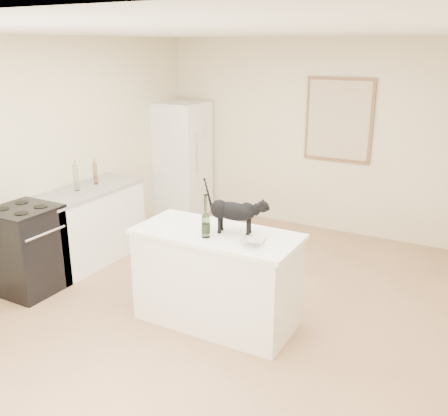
% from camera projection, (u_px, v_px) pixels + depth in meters
% --- Properties ---
extents(floor, '(5.50, 5.50, 0.00)m').
position_uv_depth(floor, '(218.00, 309.00, 4.98)').
color(floor, tan).
rests_on(floor, ground).
extents(ceiling, '(5.50, 5.50, 0.00)m').
position_uv_depth(ceiling, '(217.00, 32.00, 4.18)').
color(ceiling, white).
rests_on(ceiling, ground).
extents(wall_back, '(4.50, 0.00, 4.50)m').
position_uv_depth(wall_back, '(317.00, 137.00, 6.87)').
color(wall_back, beige).
rests_on(wall_back, ground).
extents(wall_left, '(0.00, 5.50, 5.50)m').
position_uv_depth(wall_left, '(43.00, 157.00, 5.61)').
color(wall_left, beige).
rests_on(wall_left, ground).
extents(island_base, '(1.44, 0.67, 0.86)m').
position_uv_depth(island_base, '(217.00, 280.00, 4.64)').
color(island_base, white).
rests_on(island_base, floor).
extents(island_top, '(1.50, 0.70, 0.04)m').
position_uv_depth(island_top, '(216.00, 234.00, 4.50)').
color(island_top, white).
rests_on(island_top, island_base).
extents(left_cabinets, '(0.60, 1.40, 0.86)m').
position_uv_depth(left_cabinets, '(88.00, 227.00, 6.00)').
color(left_cabinets, white).
rests_on(left_cabinets, floor).
extents(left_countertop, '(0.62, 1.44, 0.04)m').
position_uv_depth(left_countertop, '(85.00, 190.00, 5.86)').
color(left_countertop, gray).
rests_on(left_countertop, left_cabinets).
extents(stove, '(0.60, 0.60, 0.90)m').
position_uv_depth(stove, '(27.00, 251.00, 5.24)').
color(stove, black).
rests_on(stove, floor).
extents(fridge, '(0.68, 0.68, 1.70)m').
position_uv_depth(fridge, '(182.00, 159.00, 7.57)').
color(fridge, white).
rests_on(fridge, floor).
extents(artwork_frame, '(0.90, 0.03, 1.10)m').
position_uv_depth(artwork_frame, '(339.00, 120.00, 6.63)').
color(artwork_frame, brown).
rests_on(artwork_frame, wall_back).
extents(artwork_canvas, '(0.82, 0.00, 1.02)m').
position_uv_depth(artwork_canvas, '(338.00, 120.00, 6.62)').
color(artwork_canvas, beige).
rests_on(artwork_canvas, wall_back).
extents(black_cat, '(0.54, 0.27, 0.36)m').
position_uv_depth(black_cat, '(234.00, 214.00, 4.42)').
color(black_cat, black).
rests_on(black_cat, island_top).
extents(wine_bottle, '(0.08, 0.08, 0.34)m').
position_uv_depth(wine_bottle, '(206.00, 219.00, 4.32)').
color(wine_bottle, '#295120').
rests_on(wine_bottle, island_top).
extents(glass_bowl, '(0.24, 0.24, 0.05)m').
position_uv_depth(glass_bowl, '(253.00, 243.00, 4.18)').
color(glass_bowl, white).
rests_on(glass_bowl, island_top).
extents(fridge_paper, '(0.03, 0.15, 0.19)m').
position_uv_depth(fridge_paper, '(204.00, 134.00, 7.37)').
color(fridge_paper, beige).
rests_on(fridge_paper, fridge).
extents(counter_bottle_cluster, '(0.07, 0.38, 0.30)m').
position_uv_depth(counter_bottle_cluster, '(84.00, 176.00, 5.85)').
color(counter_bottle_cluster, '#94A196').
rests_on(counter_bottle_cluster, left_countertop).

